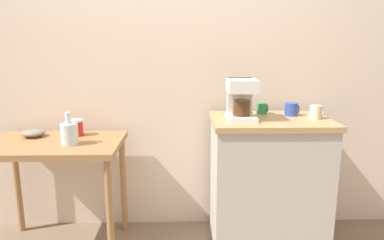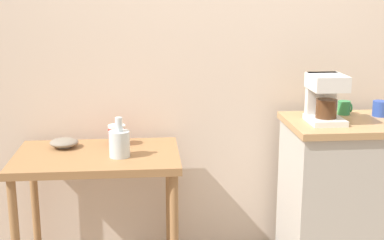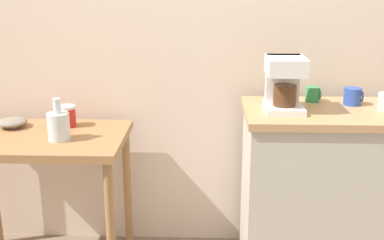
{
  "view_description": "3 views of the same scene",
  "coord_description": "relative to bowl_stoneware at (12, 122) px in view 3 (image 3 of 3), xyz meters",
  "views": [
    {
      "loc": [
        0.1,
        -2.25,
        1.4
      ],
      "look_at": [
        0.15,
        -0.04,
        0.92
      ],
      "focal_mm": 33.08,
      "sensor_mm": 36.0,
      "label": 1
    },
    {
      "loc": [
        -0.49,
        -2.75,
        1.6
      ],
      "look_at": [
        -0.26,
        -0.11,
        0.96
      ],
      "focal_mm": 50.27,
      "sensor_mm": 36.0,
      "label": 2
    },
    {
      "loc": [
        0.1,
        -2.31,
        1.54
      ],
      "look_at": [
        0.02,
        -0.08,
        0.88
      ],
      "focal_mm": 45.5,
      "sensor_mm": 36.0,
      "label": 3
    }
  ],
  "objects": [
    {
      "name": "bowl_stoneware",
      "position": [
        0.0,
        0.0,
        0.0
      ],
      "size": [
        0.15,
        0.15,
        0.05
      ],
      "color": "gray",
      "rests_on": "wooden_table"
    },
    {
      "name": "kitchen_counter",
      "position": [
        1.6,
        -0.12,
        -0.34
      ],
      "size": [
        0.77,
        0.52,
        0.92
      ],
      "color": "#BCB7AD",
      "rests_on": "ground_plane"
    },
    {
      "name": "canister_enamel",
      "position": [
        0.29,
        0.03,
        0.03
      ],
      "size": [
        0.1,
        0.1,
        0.11
      ],
      "color": "red",
      "rests_on": "wooden_table"
    },
    {
      "name": "glass_carafe_vase",
      "position": [
        0.31,
        -0.19,
        0.05
      ],
      "size": [
        0.11,
        0.11,
        0.21
      ],
      "color": "silver",
      "rests_on": "wooden_table"
    },
    {
      "name": "back_wall",
      "position": [
        1.04,
        0.27,
        0.6
      ],
      "size": [
        4.4,
        0.1,
        2.8
      ],
      "primitive_type": "cube",
      "color": "beige",
      "rests_on": "ground_plane"
    },
    {
      "name": "mug_tall_green",
      "position": [
        1.58,
        0.03,
        0.16
      ],
      "size": [
        0.08,
        0.07,
        0.08
      ],
      "color": "#338C4C",
      "rests_on": "kitchen_counter"
    },
    {
      "name": "mug_blue",
      "position": [
        1.76,
        -0.03,
        0.16
      ],
      "size": [
        0.09,
        0.08,
        0.09
      ],
      "color": "#2D4CAD",
      "rests_on": "kitchen_counter"
    },
    {
      "name": "coffee_maker",
      "position": [
        1.4,
        -0.14,
        0.26
      ],
      "size": [
        0.18,
        0.22,
        0.26
      ],
      "color": "white",
      "rests_on": "kitchen_counter"
    },
    {
      "name": "wooden_table",
      "position": [
        0.19,
        -0.13,
        -0.13
      ],
      "size": [
        0.86,
        0.57,
        0.77
      ],
      "color": "#9E7044",
      "rests_on": "ground_plane"
    }
  ]
}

